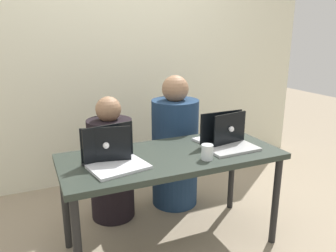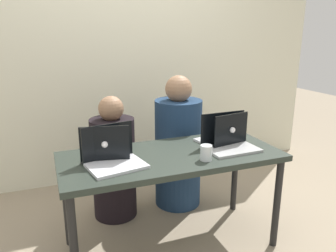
% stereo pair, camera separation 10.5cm
% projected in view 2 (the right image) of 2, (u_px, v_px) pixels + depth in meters
% --- Properties ---
extents(ground_plane, '(12.00, 12.00, 0.00)m').
position_uv_depth(ground_plane, '(171.00, 244.00, 2.43)').
color(ground_plane, gray).
extents(back_wall, '(4.50, 0.10, 2.33)m').
position_uv_depth(back_wall, '(122.00, 68.00, 3.35)').
color(back_wall, beige).
rests_on(back_wall, ground).
extents(desk, '(1.50, 0.65, 0.71)m').
position_uv_depth(desk, '(171.00, 164.00, 2.25)').
color(desk, '#273028').
rests_on(desk, ground).
extents(person_on_left, '(0.41, 0.41, 1.03)m').
position_uv_depth(person_on_left, '(114.00, 164.00, 2.71)').
color(person_on_left, black).
rests_on(person_on_left, ground).
extents(person_on_right, '(0.44, 0.44, 1.17)m').
position_uv_depth(person_on_right, '(178.00, 149.00, 2.89)').
color(person_on_right, navy).
rests_on(person_on_right, ground).
extents(laptop_front_left, '(0.38, 0.32, 0.24)m').
position_uv_depth(laptop_front_left, '(113.00, 157.00, 2.03)').
color(laptop_front_left, silver).
rests_on(laptop_front_left, desk).
extents(laptop_front_right, '(0.36, 0.29, 0.25)m').
position_uv_depth(laptop_front_right, '(228.00, 141.00, 2.33)').
color(laptop_front_right, '#B0B2B2').
rests_on(laptop_front_right, desk).
extents(laptop_back_right, '(0.34, 0.31, 0.24)m').
position_uv_depth(laptop_back_right, '(223.00, 137.00, 2.42)').
color(laptop_back_right, silver).
rests_on(laptop_back_right, desk).
extents(laptop_back_left, '(0.35, 0.31, 0.24)m').
position_uv_depth(laptop_back_left, '(106.00, 151.00, 2.14)').
color(laptop_back_left, '#37383B').
rests_on(laptop_back_left, desk).
extents(water_glass_right, '(0.08, 0.08, 0.10)m').
position_uv_depth(water_glass_right, '(206.00, 154.00, 2.11)').
color(water_glass_right, white).
rests_on(water_glass_right, desk).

